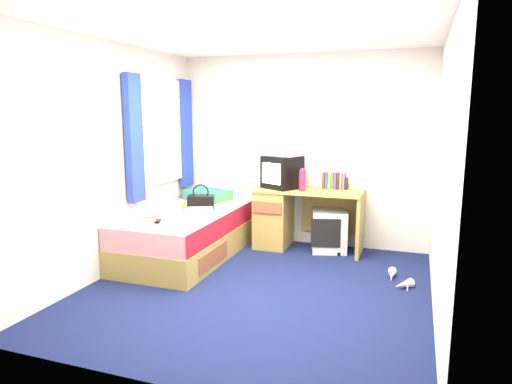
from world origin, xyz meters
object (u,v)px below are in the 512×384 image
(picture_frame, at_px, (347,184))
(aerosol_can, at_px, (298,182))
(handbag, at_px, (201,201))
(remote_control, at_px, (158,221))
(desk, at_px, (287,215))
(magazine, at_px, (191,206))
(bed, at_px, (189,234))
(white_heels, at_px, (397,279))
(vcr, at_px, (282,153))
(towel, at_px, (199,214))
(crt_tv, at_px, (282,172))
(storage_cube, at_px, (329,231))
(pink_water_bottle, at_px, (302,181))
(colour_swatch_fan, at_px, (170,224))
(water_bottle, at_px, (149,214))
(pillow, at_px, (207,195))

(picture_frame, height_order, aerosol_can, aerosol_can)
(handbag, relative_size, remote_control, 2.24)
(desk, xyz_separation_m, picture_frame, (0.70, 0.17, 0.41))
(magazine, bearing_deg, handbag, -13.76)
(bed, distance_m, white_heels, 2.39)
(bed, relative_size, vcr, 5.31)
(towel, xyz_separation_m, white_heels, (2.11, 0.17, -0.55))
(crt_tv, bearing_deg, magazine, -124.91)
(vcr, relative_size, magazine, 1.35)
(aerosol_can, distance_m, remote_control, 1.83)
(crt_tv, relative_size, white_heels, 1.12)
(magazine, bearing_deg, storage_cube, 17.80)
(pink_water_bottle, bearing_deg, bed, -153.15)
(pink_water_bottle, height_order, white_heels, pink_water_bottle)
(aerosol_can, bearing_deg, picture_frame, 9.92)
(bed, height_order, aerosol_can, aerosol_can)
(vcr, height_order, white_heels, vcr)
(storage_cube, xyz_separation_m, colour_swatch_fan, (-1.40, -1.39, 0.29))
(pink_water_bottle, relative_size, water_bottle, 1.21)
(picture_frame, height_order, white_heels, picture_frame)
(pillow, xyz_separation_m, aerosol_can, (1.21, 0.08, 0.23))
(pink_water_bottle, distance_m, towel, 1.33)
(crt_tv, height_order, magazine, crt_tv)
(pink_water_bottle, bearing_deg, picture_frame, 31.10)
(handbag, xyz_separation_m, magazine, (-0.15, 0.04, -0.08))
(crt_tv, xyz_separation_m, remote_control, (-0.98, -1.31, -0.40))
(bed, xyz_separation_m, handbag, (0.07, 0.19, 0.36))
(storage_cube, relative_size, aerosol_can, 3.11)
(aerosol_can, xyz_separation_m, towel, (-0.83, -1.08, -0.24))
(bed, distance_m, towel, 0.51)
(colour_swatch_fan, bearing_deg, water_bottle, 149.39)
(picture_frame, bearing_deg, magazine, -158.12)
(pink_water_bottle, height_order, towel, pink_water_bottle)
(pink_water_bottle, relative_size, colour_swatch_fan, 1.10)
(crt_tv, height_order, handbag, crt_tv)
(crt_tv, relative_size, magazine, 1.90)
(magazine, bearing_deg, picture_frame, 20.89)
(storage_cube, height_order, aerosol_can, aerosol_can)
(storage_cube, relative_size, colour_swatch_fan, 2.31)
(desk, bearing_deg, colour_swatch_fan, -122.22)
(storage_cube, xyz_separation_m, picture_frame, (0.17, 0.16, 0.57))
(remote_control, distance_m, white_heels, 2.53)
(desk, height_order, handbag, handbag)
(desk, height_order, magazine, desk)
(vcr, bearing_deg, picture_frame, 33.28)
(aerosol_can, relative_size, colour_swatch_fan, 0.75)
(picture_frame, bearing_deg, handbag, -155.20)
(aerosol_can, height_order, towel, aerosol_can)
(pillow, relative_size, aerosol_can, 3.52)
(desk, bearing_deg, handbag, -149.46)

